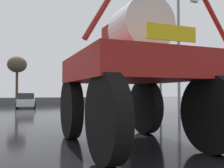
# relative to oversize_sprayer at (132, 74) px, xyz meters

# --- Properties ---
(ground_plane) EXTENTS (120.00, 120.00, 0.00)m
(ground_plane) POSITION_rel_oversize_sprayer_xyz_m (-1.18, 12.43, -2.15)
(ground_plane) COLOR black
(oversize_sprayer) EXTENTS (4.12, 5.72, 4.25)m
(oversize_sprayer) POSITION_rel_oversize_sprayer_xyz_m (0.00, 0.00, 0.00)
(oversize_sprayer) COLOR black
(oversize_sprayer) RESTS_ON ground
(sedan_ahead) EXTENTS (2.29, 4.29, 1.52)m
(sedan_ahead) POSITION_rel_oversize_sprayer_xyz_m (-1.12, 21.30, -1.44)
(sedan_ahead) COLOR silver
(sedan_ahead) RESTS_ON ground
(traffic_signal_near_right) EXTENTS (0.24, 0.54, 4.17)m
(traffic_signal_near_right) POSITION_rel_oversize_sprayer_xyz_m (3.63, 3.86, 0.89)
(traffic_signal_near_right) COLOR gray
(traffic_signal_near_right) RESTS_ON ground
(streetlight_near_right) EXTENTS (1.70, 0.24, 8.09)m
(streetlight_near_right) POSITION_rel_oversize_sprayer_xyz_m (7.17, 6.53, 2.32)
(streetlight_near_right) COLOR gray
(streetlight_near_right) RESTS_ON ground
(bare_tree_right) EXTENTS (4.05, 4.05, 6.89)m
(bare_tree_right) POSITION_rel_oversize_sprayer_xyz_m (7.49, 12.23, 2.98)
(bare_tree_right) COLOR #473828
(bare_tree_right) RESTS_ON ground
(bare_tree_far_center) EXTENTS (2.71, 2.71, 6.74)m
(bare_tree_far_center) POSITION_rel_oversize_sprayer_xyz_m (-1.51, 31.60, 3.33)
(bare_tree_far_center) COLOR #473828
(bare_tree_far_center) RESTS_ON ground
(roadside_barrier) EXTENTS (28.02, 0.24, 0.90)m
(roadside_barrier) POSITION_rel_oversize_sprayer_xyz_m (-1.18, 28.17, -1.70)
(roadside_barrier) COLOR #59595B
(roadside_barrier) RESTS_ON ground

